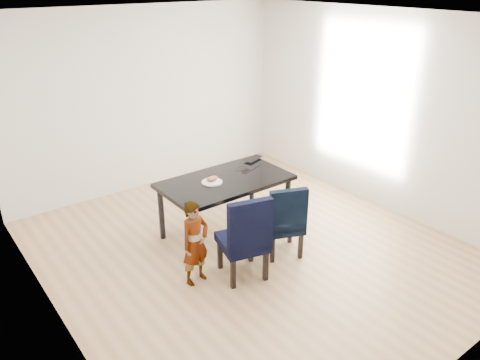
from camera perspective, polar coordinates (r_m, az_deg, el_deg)
floor at (r=5.78m, az=1.21°, el=-8.41°), size 4.50×5.00×0.01m
ceiling at (r=4.90m, az=1.50°, el=19.43°), size 4.50×5.00×0.01m
wall_back at (r=7.23m, az=-11.29°, el=9.57°), size 4.50×0.01×2.70m
wall_front at (r=3.75m, az=26.06°, el=-6.40°), size 4.50×0.01×2.70m
wall_left at (r=4.27m, az=-23.11°, el=-2.18°), size 0.01×5.00×2.70m
wall_right at (r=6.76m, az=16.62°, el=8.05°), size 0.01×5.00×2.70m
dining_table at (r=5.94m, az=-1.75°, el=-3.25°), size 1.60×0.90×0.75m
chair_left at (r=5.08m, az=0.30°, el=-6.71°), size 0.59×0.61×1.00m
chair_right at (r=5.52m, az=5.19°, el=-4.71°), size 0.58×0.59×0.91m
child at (r=5.01m, az=-5.48°, el=-7.64°), size 0.38×0.28×0.96m
plate at (r=5.70m, az=-3.43°, el=-0.25°), size 0.30×0.30×0.01m
sandwich at (r=5.70m, az=-3.42°, el=0.17°), size 0.17×0.13×0.06m
laptop at (r=6.41m, az=1.32°, el=2.66°), size 0.36×0.28×0.02m
cable_tangle at (r=6.02m, az=0.81°, el=1.09°), size 0.16×0.16×0.01m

